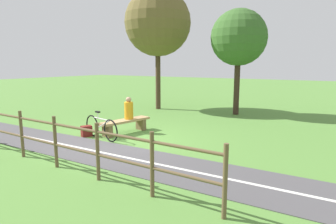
% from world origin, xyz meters
% --- Properties ---
extents(ground_plane, '(80.00, 80.00, 0.00)m').
position_xyz_m(ground_plane, '(0.00, 0.00, 0.00)').
color(ground_plane, '#548438').
extents(paved_path, '(2.17, 36.02, 0.02)m').
position_xyz_m(paved_path, '(1.35, 4.00, 0.01)').
color(paved_path, '#4C494C').
rests_on(paved_path, ground_plane).
extents(path_centre_line, '(0.42, 32.00, 0.00)m').
position_xyz_m(path_centre_line, '(1.35, 4.00, 0.02)').
color(path_centre_line, silver).
rests_on(path_centre_line, paved_path).
extents(bench, '(2.05, 0.88, 0.49)m').
position_xyz_m(bench, '(-0.75, -0.49, 0.34)').
color(bench, '#A88456').
rests_on(bench, ground_plane).
extents(person_seated, '(0.38, 0.38, 0.80)m').
position_xyz_m(person_seated, '(-0.94, -0.45, 0.83)').
color(person_seated, orange).
rests_on(person_seated, bench).
extents(bicycle, '(0.46, 1.79, 0.91)m').
position_xyz_m(bicycle, '(0.27, -0.65, 0.38)').
color(bicycle, black).
rests_on(bicycle, ground_plane).
extents(backpack, '(0.41, 0.39, 0.37)m').
position_xyz_m(backpack, '(0.29, -1.32, 0.18)').
color(backpack, maroon).
rests_on(backpack, ground_plane).
extents(fence_roadside, '(0.34, 8.57, 1.24)m').
position_xyz_m(fence_roadside, '(2.75, 0.31, 0.72)').
color(fence_roadside, brown).
rests_on(fence_roadside, ground_plane).
extents(tree_far_left, '(3.47, 3.47, 6.30)m').
position_xyz_m(tree_far_left, '(-6.03, -2.52, 4.55)').
color(tree_far_left, '#473323').
rests_on(tree_far_left, ground_plane).
extents(tree_far_right, '(2.63, 2.63, 4.98)m').
position_xyz_m(tree_far_right, '(-6.56, 1.67, 3.64)').
color(tree_far_right, '#38281E').
rests_on(tree_far_right, ground_plane).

